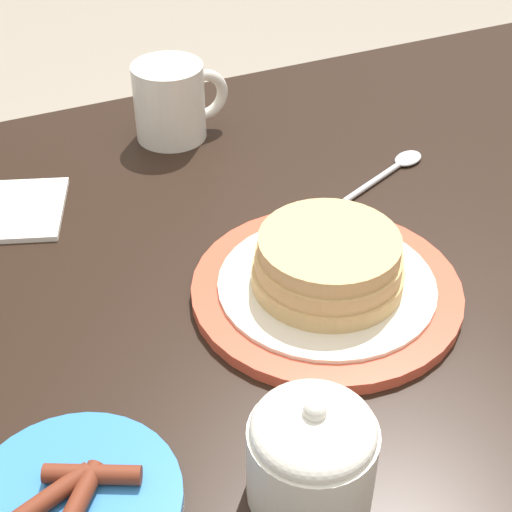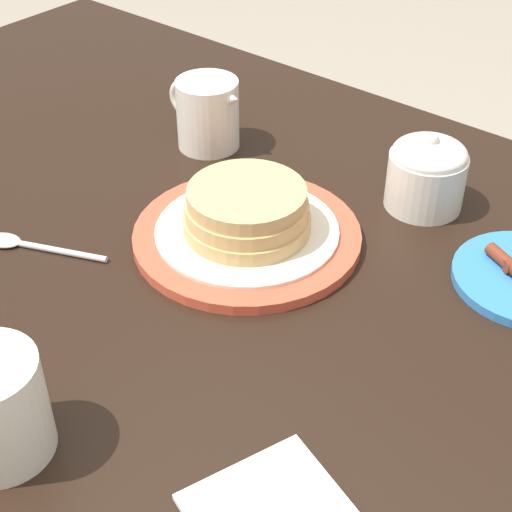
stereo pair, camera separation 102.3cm
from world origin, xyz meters
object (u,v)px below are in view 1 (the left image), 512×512
(pancake_plate, at_px, (327,276))
(coffee_mug, at_px, (172,101))
(sugar_bowl, at_px, (312,453))
(side_plate_bacon, at_px, (73,500))
(spoon, at_px, (395,167))

(pancake_plate, xyz_separation_m, coffee_mug, (-0.03, 0.34, 0.02))
(sugar_bowl, bearing_deg, side_plate_bacon, 159.84)
(coffee_mug, bearing_deg, side_plate_bacon, -117.22)
(pancake_plate, height_order, spoon, pancake_plate)
(pancake_plate, distance_m, sugar_bowl, 0.22)
(pancake_plate, relative_size, side_plate_bacon, 1.62)
(pancake_plate, distance_m, side_plate_bacon, 0.30)
(side_plate_bacon, relative_size, spoon, 1.12)
(coffee_mug, height_order, spoon, coffee_mug)
(sugar_bowl, bearing_deg, pancake_plate, 58.52)
(side_plate_bacon, height_order, sugar_bowl, sugar_bowl)
(coffee_mug, distance_m, sugar_bowl, 0.54)
(coffee_mug, bearing_deg, pancake_plate, -85.49)
(pancake_plate, distance_m, coffee_mug, 0.35)
(coffee_mug, xyz_separation_m, sugar_bowl, (-0.09, -0.53, -0.00))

